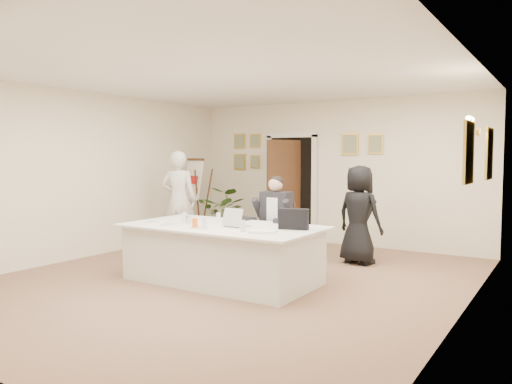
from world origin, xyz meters
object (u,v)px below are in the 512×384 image
Objects in this scene: standing_man at (179,200)px; paper_stack at (263,231)px; standing_woman at (359,215)px; laptop_bag at (294,219)px; flip_chart at (197,203)px; seated_man at (275,223)px; oj_glass at (195,223)px; conference_table at (222,253)px; steel_jug at (188,220)px; laptop at (237,216)px; potted_palm at (224,214)px.

standing_man is 5.80× the size of paper_stack.
standing_woman is 2.39m from paper_stack.
flip_chart is at bearing 132.17° from laptop_bag.
seated_man reaches higher than oj_glass.
flip_chart is 1.04× the size of standing_woman.
steel_jug is (-0.46, -0.16, 0.44)m from conference_table.
oj_glass is (-1.28, -2.53, 0.05)m from standing_woman.
standing_man is at bearing 21.99° from standing_woman.
conference_table is 8.00× the size of laptop.
standing_man reaches higher than laptop_bag.
standing_man is at bearing 134.31° from steel_jug.
standing_woman is 1.43× the size of potted_palm.
seated_man is 1.30× the size of potted_palm.
conference_table is 3.62m from flip_chart.
flip_chart is at bearing 128.78° from oj_glass.
paper_stack is (-0.19, -0.45, -0.12)m from laptop_bag.
flip_chart is 5.22× the size of paper_stack.
conference_table is 1.88× the size of seated_man.
standing_woman is (3.69, -0.47, 0.03)m from flip_chart.
laptop reaches higher than paper_stack.
flip_chart is at bearing -162.62° from potted_palm.
standing_man is at bearing -99.73° from potted_palm.
laptop is (2.77, -2.55, 0.15)m from flip_chart.
flip_chart reaches higher than standing_woman.
potted_palm reaches higher than conference_table.
seated_man is at bearing 75.29° from oj_glass.
flip_chart is at bearing 127.16° from steel_jug.
flip_chart reaches higher than oj_glass.
flip_chart is 0.63m from potted_palm.
conference_table is 3.38m from potted_palm.
standing_woman is 3.19m from potted_palm.
seated_man reaches higher than paper_stack.
standing_man is 2.87m from laptop.
standing_woman is at bearing 56.38° from seated_man.
seated_man is 1.39m from paper_stack.
standing_woman reaches higher than laptop_bag.
standing_woman is (3.32, 0.52, -0.12)m from standing_man.
seated_man is 3.74× the size of laptop_bag.
paper_stack reaches higher than conference_table.
oj_glass is (-0.13, -0.43, 0.45)m from conference_table.
conference_table is at bearing 73.53° from oj_glass.
flip_chart reaches higher than paper_stack.
oj_glass is at bearing -165.73° from laptop_bag.
standing_woman reaches higher than conference_table.
paper_stack is at bearing -126.35° from laptop_bag.
steel_jug is at bearing 141.71° from oj_glass.
conference_table is 20.81× the size of oj_glass.
potted_palm is 3.67m from oj_glass.
standing_man is at bearing 135.42° from oj_glass.
oj_glass is at bearing -38.29° from steel_jug.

